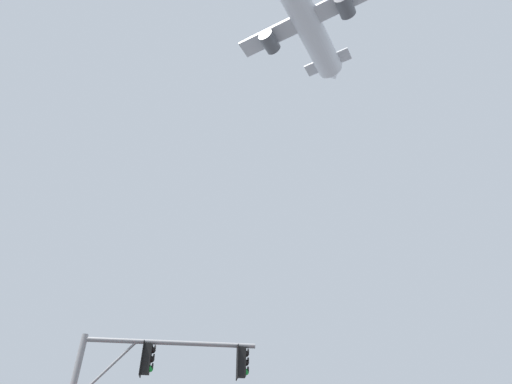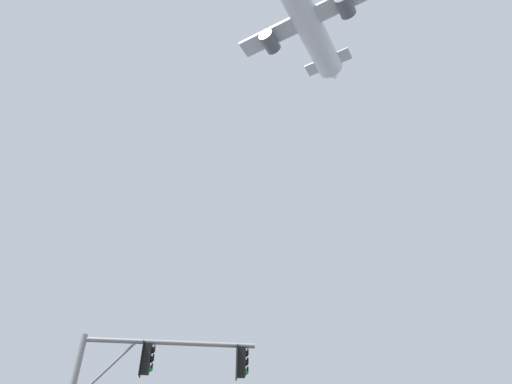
% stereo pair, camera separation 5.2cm
% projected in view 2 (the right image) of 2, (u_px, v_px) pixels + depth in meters
% --- Properties ---
extents(airplane, '(16.27, 21.07, 6.08)m').
position_uv_depth(airplane, '(303.00, 14.00, 49.29)').
color(airplane, white).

